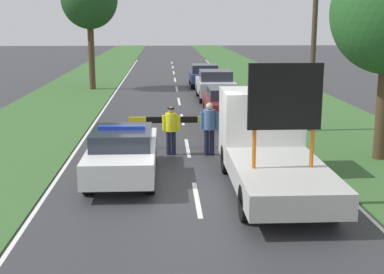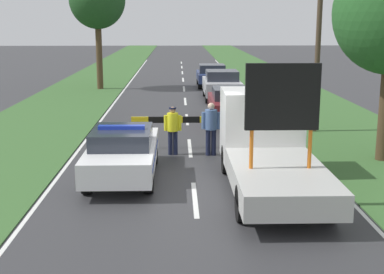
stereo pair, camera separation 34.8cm
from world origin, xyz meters
name	(u,v)px [view 2 (the right image)]	position (x,y,z in m)	size (l,w,h in m)	color
ground_plane	(194,189)	(0.00, 0.00, 0.00)	(160.00, 160.00, 0.00)	#333335
lane_markings	(186,106)	(0.00, 13.63, 0.00)	(7.63, 64.23, 0.01)	silver
grass_verge_left	(82,90)	(-6.34, 20.00, 0.01)	(4.95, 120.00, 0.03)	#38602D
grass_verge_right	(285,90)	(6.34, 20.00, 0.01)	(4.95, 120.00, 0.03)	#38602D
police_car	(123,152)	(-1.93, 1.14, 0.73)	(1.80, 4.57, 1.50)	white
work_truck	(267,144)	(1.93, 0.34, 1.13)	(2.16, 5.93, 3.36)	white
road_barrier	(183,122)	(-0.24, 4.56, 0.92)	(3.47, 0.08, 1.10)	black
police_officer	(173,126)	(-0.57, 3.70, 0.94)	(0.57, 0.36, 1.58)	#191E38
pedestrian_civilian	(211,125)	(0.66, 3.58, 1.01)	(0.62, 0.39, 1.72)	#191E38
traffic_cone_near_police	(114,132)	(-2.69, 5.61, 0.35)	(0.51, 0.51, 0.70)	black
traffic_cone_centre_front	(277,151)	(2.68, 2.87, 0.31)	(0.45, 0.45, 0.62)	black
traffic_cone_near_truck	(254,146)	(2.11, 3.80, 0.24)	(0.34, 0.34, 0.48)	black
queued_car_wagon_maroon	(232,103)	(1.93, 9.65, 0.77)	(1.83, 4.11, 1.45)	maroon
queued_car_sedan_silver	(222,84)	(2.01, 15.98, 0.84)	(1.92, 4.26, 1.61)	#B2B2B7
queued_car_hatch_blue	(212,75)	(1.84, 21.88, 0.77)	(1.87, 3.99, 1.46)	navy
roadside_tree_near_left	(97,0)	(-5.31, 20.73, 5.50)	(3.45, 3.45, 7.36)	#4C3823
utility_pole	(318,38)	(4.93, 7.19, 3.63)	(1.20, 0.20, 7.04)	#473828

